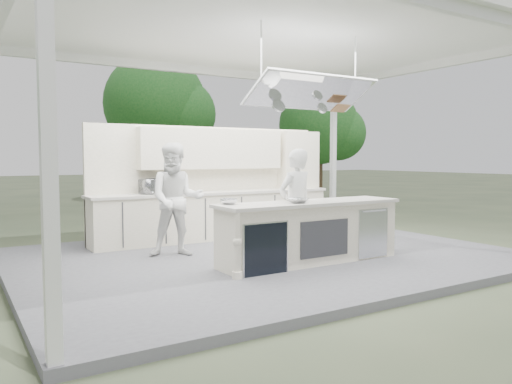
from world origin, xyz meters
TOP-DOWN VIEW (x-y plane):
  - ground at (0.00, 0.00)m, footprint 90.00×90.00m
  - stage_deck at (0.00, 0.00)m, footprint 8.00×6.00m
  - tent at (0.00, -0.01)m, footprint 8.20×6.20m
  - demo_island at (0.18, -0.91)m, footprint 3.10×0.79m
  - back_counter at (0.00, 1.90)m, footprint 5.08×0.72m
  - back_wall_unit at (0.44, 2.11)m, footprint 5.05×0.48m
  - tree_cluster at (-0.16, 9.77)m, footprint 19.55×9.40m
  - head_chef at (0.06, -0.70)m, footprint 0.70×0.52m
  - sous_chef at (-1.37, 0.66)m, footprint 1.11×0.99m
  - toaster_oven at (-1.29, 1.89)m, footprint 0.61×0.52m
  - bowl_large at (-0.13, -1.02)m, footprint 0.30×0.30m
  - bowl_small at (-1.10, -0.65)m, footprint 0.33×0.33m

SIDE VIEW (x-z plane):
  - ground at x=0.00m, z-range 0.00..0.00m
  - stage_deck at x=0.00m, z-range 0.00..0.12m
  - demo_island at x=0.18m, z-range 0.12..1.07m
  - back_counter at x=0.00m, z-range 0.12..1.07m
  - head_chef at x=0.06m, z-range 0.12..1.89m
  - sous_chef at x=-1.37m, z-range 0.12..2.00m
  - bowl_large at x=-0.13m, z-range 1.07..1.14m
  - bowl_small at x=-1.10m, z-range 1.07..1.15m
  - toaster_oven at x=-1.29m, z-range 1.07..1.35m
  - back_wall_unit at x=0.44m, z-range 0.45..2.70m
  - tree_cluster at x=-0.16m, z-range 0.36..6.21m
  - tent at x=0.00m, z-range 1.78..5.64m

